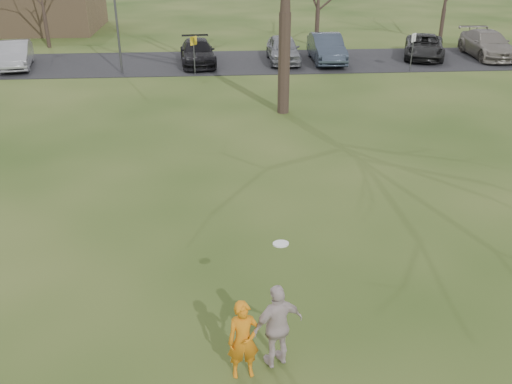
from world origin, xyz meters
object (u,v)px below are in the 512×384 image
at_px(car_3, 198,52).
at_px(catching_play, 278,326).
at_px(car_4, 283,49).
at_px(car_5, 327,48).
at_px(player_defender, 243,340).
at_px(car_1, 16,55).
at_px(car_6, 424,46).
at_px(car_7, 487,44).

height_order(car_3, catching_play, catching_play).
bearing_deg(car_4, car_5, -3.60).
relative_size(car_5, catching_play, 2.01).
bearing_deg(car_5, player_defender, -103.37).
xyz_separation_m(player_defender, car_1, (-11.65, 24.86, -0.01)).
bearing_deg(car_3, car_6, -1.62).
bearing_deg(player_defender, car_6, 57.74).
height_order(car_4, car_5, car_5).
bearing_deg(car_1, player_defender, -76.60).
relative_size(player_defender, car_4, 0.35).
distance_m(player_defender, car_4, 25.49).
height_order(car_3, car_7, car_7).
height_order(car_3, car_5, car_5).
bearing_deg(car_1, car_6, -9.65).
relative_size(player_defender, car_5, 0.32).
bearing_deg(car_5, car_4, 176.45).
bearing_deg(car_1, car_3, -11.13).
bearing_deg(catching_play, car_3, 94.51).
bearing_deg(car_6, car_7, 17.79).
xyz_separation_m(player_defender, catching_play, (0.62, 0.15, 0.16)).
height_order(car_4, catching_play, catching_play).
bearing_deg(car_7, car_6, -178.91).
relative_size(car_1, car_5, 0.91).
height_order(car_3, car_4, car_4).
height_order(car_4, car_6, car_4).
distance_m(car_3, car_4, 5.06).
distance_m(car_7, catching_play, 30.00).
relative_size(car_3, catching_play, 1.96).
distance_m(car_3, car_6, 13.85).
height_order(player_defender, car_7, car_7).
bearing_deg(car_7, car_3, -175.64).
distance_m(car_1, car_5, 17.92).
distance_m(car_4, car_6, 8.79).
xyz_separation_m(car_1, car_4, (15.36, 0.35, 0.03)).
xyz_separation_m(player_defender, car_3, (-1.34, 24.97, -0.05)).
distance_m(car_6, car_7, 3.94).
bearing_deg(player_defender, car_3, 86.71).
xyz_separation_m(car_1, car_7, (28.07, 0.79, 0.05)).
bearing_deg(catching_play, car_5, 77.18).
relative_size(car_4, catching_play, 1.85).
height_order(player_defender, catching_play, catching_play).
xyz_separation_m(car_3, car_4, (5.05, 0.25, 0.07)).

